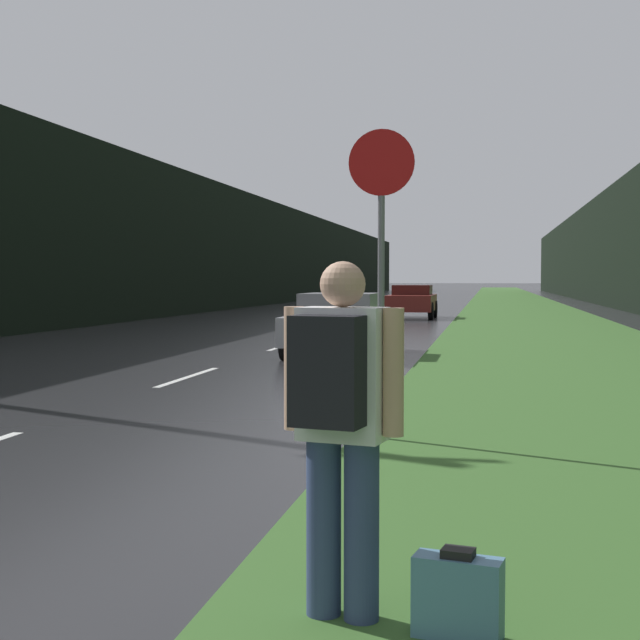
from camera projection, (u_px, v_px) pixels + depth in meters
The scene contains 10 objects.
grass_verge at pixel (526, 315), 40.20m from camera, with size 6.00×240.00×0.02m, color #386028.
lane_stripe_c at pixel (189, 377), 14.95m from camera, with size 0.12×3.00×0.01m, color silver.
lane_stripe_d at pixel (284, 346), 21.81m from camera, with size 0.12×3.00×0.01m, color silver.
treeline_far_side at pixel (242, 251), 52.88m from camera, with size 2.00×140.00×6.54m, color black.
treeline_near_side at pixel (632, 246), 48.72m from camera, with size 2.00×140.00×6.89m, color black.
stop_sign at pixel (381, 253), 9.03m from camera, with size 0.67×0.07×3.16m.
hitchhiker_with_backpack at pixel (340, 417), 4.23m from camera, with size 0.60×0.47×1.74m.
suitcase at pixel (458, 598), 4.05m from camera, with size 0.42×0.23×0.43m.
car_passing_near at pixel (339, 324), 19.09m from camera, with size 1.92×4.02×1.33m.
car_passing_far at pixel (412, 301), 36.97m from camera, with size 1.93×4.14×1.37m.
Camera 1 is at (4.96, -1.20, 1.66)m, focal length 50.00 mm.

